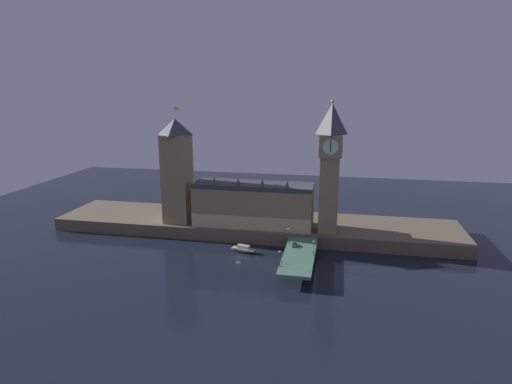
{
  "coord_description": "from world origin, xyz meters",
  "views": [
    {
      "loc": [
        45.36,
        -183.47,
        78.48
      ],
      "look_at": [
        4.66,
        20.0,
        27.29
      ],
      "focal_mm": 30.0,
      "sensor_mm": 36.0,
      "label": 1
    }
  ],
  "objects_px": {
    "victoria_tower": "(177,171)",
    "car_northbound_lead": "(295,245)",
    "clock_tower": "(330,164)",
    "street_lamp_mid": "(314,246)",
    "pedestrian_near_rail": "(282,262)",
    "boat_upstream": "(244,250)",
    "pedestrian_mid_walk": "(313,252)",
    "pedestrian_far_rail": "(289,241)",
    "street_lamp_far": "(289,233)",
    "street_lamp_near": "(280,256)"
  },
  "relations": [
    {
      "from": "clock_tower",
      "to": "street_lamp_far",
      "type": "xyz_separation_m",
      "value": [
        -17.78,
        -16.42,
        -31.27
      ]
    },
    {
      "from": "car_northbound_lead",
      "to": "pedestrian_mid_walk",
      "type": "distance_m",
      "value": 12.23
    },
    {
      "from": "car_northbound_lead",
      "to": "street_lamp_mid",
      "type": "xyz_separation_m",
      "value": [
        9.61,
        -9.5,
        3.6
      ]
    },
    {
      "from": "car_northbound_lead",
      "to": "victoria_tower",
      "type": "bearing_deg",
      "value": 160.23
    },
    {
      "from": "car_northbound_lead",
      "to": "street_lamp_near",
      "type": "relative_size",
      "value": 0.68
    },
    {
      "from": "clock_tower",
      "to": "street_lamp_mid",
      "type": "xyz_separation_m",
      "value": [
        -4.7,
        -31.14,
        -31.29
      ]
    },
    {
      "from": "street_lamp_far",
      "to": "boat_upstream",
      "type": "relative_size",
      "value": 0.48
    },
    {
      "from": "clock_tower",
      "to": "car_northbound_lead",
      "type": "xyz_separation_m",
      "value": [
        -14.31,
        -21.64,
        -34.9
      ]
    },
    {
      "from": "street_lamp_mid",
      "to": "boat_upstream",
      "type": "height_order",
      "value": "street_lamp_mid"
    },
    {
      "from": "street_lamp_near",
      "to": "street_lamp_far",
      "type": "height_order",
      "value": "street_lamp_near"
    },
    {
      "from": "street_lamp_near",
      "to": "boat_upstream",
      "type": "distance_m",
      "value": 35.66
    },
    {
      "from": "street_lamp_mid",
      "to": "street_lamp_far",
      "type": "distance_m",
      "value": 19.69
    },
    {
      "from": "victoria_tower",
      "to": "street_lamp_far",
      "type": "height_order",
      "value": "victoria_tower"
    },
    {
      "from": "street_lamp_mid",
      "to": "pedestrian_near_rail",
      "type": "bearing_deg",
      "value": -137.03
    },
    {
      "from": "clock_tower",
      "to": "street_lamp_mid",
      "type": "relative_size",
      "value": 9.61
    },
    {
      "from": "street_lamp_far",
      "to": "street_lamp_near",
      "type": "bearing_deg",
      "value": -90.0
    },
    {
      "from": "clock_tower",
      "to": "victoria_tower",
      "type": "height_order",
      "value": "clock_tower"
    },
    {
      "from": "pedestrian_near_rail",
      "to": "boat_upstream",
      "type": "height_order",
      "value": "pedestrian_near_rail"
    },
    {
      "from": "pedestrian_near_rail",
      "to": "street_lamp_mid",
      "type": "distance_m",
      "value": 17.67
    },
    {
      "from": "clock_tower",
      "to": "street_lamp_far",
      "type": "height_order",
      "value": "clock_tower"
    },
    {
      "from": "clock_tower",
      "to": "pedestrian_mid_walk",
      "type": "xyz_separation_m",
      "value": [
        -5.1,
        -29.68,
        -34.76
      ]
    },
    {
      "from": "pedestrian_mid_walk",
      "to": "boat_upstream",
      "type": "xyz_separation_m",
      "value": [
        -34.35,
        10.66,
        -5.53
      ]
    },
    {
      "from": "street_lamp_mid",
      "to": "victoria_tower",
      "type": "bearing_deg",
      "value": 156.29
    },
    {
      "from": "victoria_tower",
      "to": "pedestrian_far_rail",
      "type": "height_order",
      "value": "victoria_tower"
    },
    {
      "from": "clock_tower",
      "to": "pedestrian_mid_walk",
      "type": "bearing_deg",
      "value": -99.75
    },
    {
      "from": "street_lamp_mid",
      "to": "street_lamp_far",
      "type": "relative_size",
      "value": 0.99
    },
    {
      "from": "clock_tower",
      "to": "pedestrian_mid_walk",
      "type": "height_order",
      "value": "clock_tower"
    },
    {
      "from": "victoria_tower",
      "to": "pedestrian_mid_walk",
      "type": "xyz_separation_m",
      "value": [
        75.46,
        -31.86,
        -27.93
      ]
    },
    {
      "from": "street_lamp_far",
      "to": "boat_upstream",
      "type": "height_order",
      "value": "street_lamp_far"
    },
    {
      "from": "street_lamp_mid",
      "to": "boat_upstream",
      "type": "relative_size",
      "value": 0.48
    },
    {
      "from": "victoria_tower",
      "to": "pedestrian_near_rail",
      "type": "xyz_separation_m",
      "value": [
        63.18,
        -45.13,
        -27.9
      ]
    },
    {
      "from": "pedestrian_far_rail",
      "to": "boat_upstream",
      "type": "distance_m",
      "value": 22.79
    },
    {
      "from": "victoria_tower",
      "to": "boat_upstream",
      "type": "relative_size",
      "value": 4.33
    },
    {
      "from": "victoria_tower",
      "to": "car_northbound_lead",
      "type": "relative_size",
      "value": 13.15
    },
    {
      "from": "pedestrian_near_rail",
      "to": "street_lamp_near",
      "type": "xyz_separation_m",
      "value": [
        -0.4,
        -2.91,
        3.49
      ]
    },
    {
      "from": "victoria_tower",
      "to": "pedestrian_far_rail",
      "type": "xyz_separation_m",
      "value": [
        63.18,
        -20.77,
        -27.79
      ]
    },
    {
      "from": "pedestrian_mid_walk",
      "to": "boat_upstream",
      "type": "relative_size",
      "value": 0.11
    },
    {
      "from": "victoria_tower",
      "to": "car_northbound_lead",
      "type": "distance_m",
      "value": 75.79
    },
    {
      "from": "pedestrian_far_rail",
      "to": "boat_upstream",
      "type": "xyz_separation_m",
      "value": [
        -22.07,
        -0.43,
        -5.66
      ]
    },
    {
      "from": "car_northbound_lead",
      "to": "pedestrian_near_rail",
      "type": "bearing_deg",
      "value": -98.2
    },
    {
      "from": "victoria_tower",
      "to": "pedestrian_far_rail",
      "type": "distance_m",
      "value": 72.08
    },
    {
      "from": "street_lamp_near",
      "to": "boat_upstream",
      "type": "height_order",
      "value": "street_lamp_near"
    },
    {
      "from": "car_northbound_lead",
      "to": "street_lamp_far",
      "type": "bearing_deg",
      "value": 123.63
    },
    {
      "from": "pedestrian_far_rail",
      "to": "clock_tower",
      "type": "bearing_deg",
      "value": 46.93
    },
    {
      "from": "pedestrian_far_rail",
      "to": "pedestrian_mid_walk",
      "type": "bearing_deg",
      "value": -42.08
    },
    {
      "from": "clock_tower",
      "to": "pedestrian_far_rail",
      "type": "bearing_deg",
      "value": -133.07
    },
    {
      "from": "clock_tower",
      "to": "car_northbound_lead",
      "type": "relative_size",
      "value": 14.03
    },
    {
      "from": "pedestrian_near_rail",
      "to": "victoria_tower",
      "type": "bearing_deg",
      "value": 144.46
    },
    {
      "from": "pedestrian_far_rail",
      "to": "street_lamp_far",
      "type": "height_order",
      "value": "street_lamp_far"
    },
    {
      "from": "pedestrian_near_rail",
      "to": "street_lamp_mid",
      "type": "relative_size",
      "value": 0.24
    }
  ]
}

